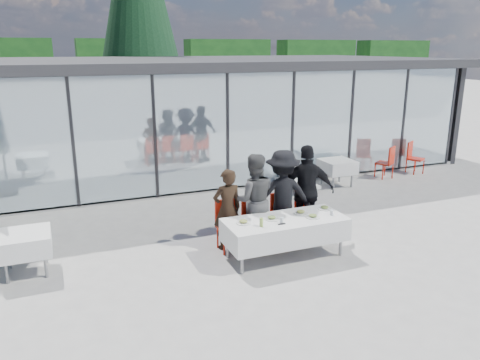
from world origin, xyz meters
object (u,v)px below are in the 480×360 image
object	(u,v)px
diner_a	(227,209)
spare_table_right	(337,167)
plate_extra	(313,216)
diner_chair_d	(306,211)
lounger	(295,179)
diner_chair_a	(228,222)
spare_table_left	(25,243)
plate_a	(243,222)
juice_bottle	(261,222)
diner_chair_c	(282,214)
plate_d	(325,208)
diner_b	(254,200)
spare_chair_b	(388,161)
diner_c	(282,196)
diner_d	(307,191)
folded_eyeglasses	(282,224)
spare_chair_a	(413,156)
plate_b	(272,218)
plate_c	(301,212)
diner_chair_b	(254,219)
dining_table	(285,230)

from	to	relation	value
diner_a	spare_table_right	bearing A→B (deg)	-149.00
plate_extra	diner_chair_d	bearing A→B (deg)	66.54
lounger	diner_chair_a	bearing A→B (deg)	-135.27
spare_table_left	plate_a	bearing A→B (deg)	-15.21
diner_chair_d	juice_bottle	distance (m)	1.75
diner_chair_c	plate_a	world-z (taller)	diner_chair_c
plate_d	spare_table_right	world-z (taller)	plate_d
diner_b	spare_chair_b	xyz separation A→B (m)	(5.65, 2.97, -0.38)
diner_a	spare_table_right	distance (m)	5.24
spare_table_right	lounger	distance (m)	1.26
diner_c	diner_chair_d	size ratio (longest dim) A/B	1.91
diner_d	folded_eyeglasses	xyz separation A→B (m)	(-1.07, -0.99, -0.20)
diner_chair_d	plate_d	distance (m)	0.61
plate_a	spare_chair_a	xyz separation A→B (m)	(7.31, 3.90, -0.24)
plate_b	folded_eyeglasses	xyz separation A→B (m)	(0.06, -0.30, -0.02)
plate_a	spare_table_right	bearing A→B (deg)	39.52
diner_chair_a	folded_eyeglasses	size ratio (longest dim) A/B	6.96
diner_a	plate_extra	bearing A→B (deg)	144.10
diner_chair_d	spare_table_left	bearing A→B (deg)	176.57
diner_c	lounger	distance (m)	3.77
plate_a	plate_extra	xyz separation A→B (m)	(1.30, -0.20, 0.00)
plate_c	juice_bottle	size ratio (longest dim) A/B	1.70
spare_chair_b	diner_a	bearing A→B (deg)	-154.39
spare_chair_b	diner_c	bearing A→B (deg)	-149.40
diner_d	diner_chair_b	bearing A→B (deg)	19.06
spare_table_left	juice_bottle	bearing A→B (deg)	-17.85
dining_table	spare_chair_b	distance (m)	6.53
diner_d	spare_table_right	distance (m)	3.92
spare_table_right	folded_eyeglasses	bearing A→B (deg)	-133.81
plate_c	spare_table_right	bearing A→B (deg)	48.27
plate_b	diner_chair_c	bearing A→B (deg)	49.93
diner_chair_a	plate_c	distance (m)	1.41
folded_eyeglasses	plate_a	bearing A→B (deg)	153.93
lounger	spare_table_right	bearing A→B (deg)	-11.74
diner_c	folded_eyeglasses	distance (m)	1.13
diner_chair_b	diner_c	world-z (taller)	diner_c
spare_chair_a	diner_b	bearing A→B (deg)	-154.78
diner_d	lounger	distance (m)	3.51
dining_table	spare_table_left	world-z (taller)	dining_table
plate_extra	lounger	world-z (taller)	plate_extra
folded_eyeglasses	dining_table	bearing A→B (deg)	49.69
spare_chair_b	diner_b	bearing A→B (deg)	-152.27
diner_d	folded_eyeglasses	bearing A→B (deg)	60.90
diner_b	juice_bottle	bearing A→B (deg)	89.94
diner_chair_b	spare_chair_b	world-z (taller)	same
diner_b	diner_chair_c	bearing A→B (deg)	-166.42
plate_a	plate_d	xyz separation A→B (m)	(1.76, 0.12, 0.00)
folded_eyeglasses	spare_chair_b	bearing A→B (deg)	35.60
diner_chair_b	spare_chair_b	distance (m)	6.39
spare_table_left	spare_chair_a	world-z (taller)	spare_chair_a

